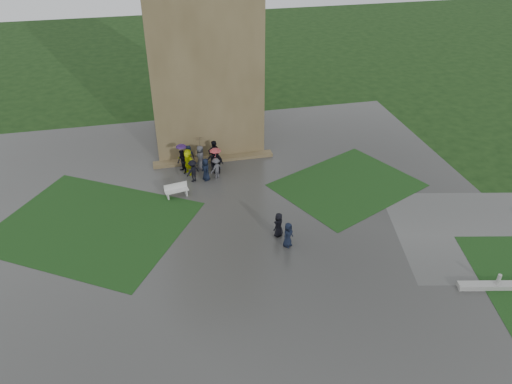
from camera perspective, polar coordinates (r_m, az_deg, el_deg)
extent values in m
plane|color=black|center=(29.00, -1.74, -6.21)|extent=(120.00, 120.00, 0.00)
cube|color=#333331|center=(30.57, -2.47, -3.92)|extent=(34.00, 34.00, 0.02)
cube|color=#133412|center=(32.21, -18.21, -3.61)|extent=(14.10, 13.46, 0.01)
cube|color=#133412|center=(35.09, 10.39, 0.77)|extent=(11.12, 10.15, 0.01)
cube|color=brown|center=(38.65, -6.51, 18.52)|extent=(8.00, 8.00, 18.00)
cube|color=brown|center=(37.72, -4.86, 3.77)|extent=(9.00, 0.80, 0.22)
cylinder|color=gray|center=(28.88, 25.93, -9.18)|extent=(0.20, 0.20, 0.90)
cube|color=silver|center=(33.46, -9.05, 0.14)|extent=(1.62, 0.75, 0.06)
cube|color=silver|center=(33.48, -10.04, -0.43)|extent=(0.16, 0.43, 0.44)
cube|color=silver|center=(33.70, -7.99, 0.02)|extent=(0.16, 0.43, 0.44)
cube|color=silver|center=(33.52, -9.19, 0.68)|extent=(1.55, 0.34, 0.42)
imported|color=black|center=(36.02, -4.91, 3.75)|extent=(1.28, 0.85, 1.81)
imported|color=black|center=(36.41, -4.61, 3.95)|extent=(0.67, 0.90, 1.65)
imported|color=black|center=(36.82, -4.82, 4.47)|extent=(0.63, 0.96, 1.87)
imported|color=#444449|center=(36.33, -6.36, 3.95)|extent=(0.95, 1.08, 1.84)
imported|color=black|center=(36.90, -7.68, 4.12)|extent=(0.84, 0.62, 1.61)
imported|color=black|center=(36.01, -8.41, 3.45)|extent=(0.78, 0.98, 1.76)
imported|color=#C4D40C|center=(35.78, -7.79, 3.46)|extent=(1.50, 1.85, 1.93)
imported|color=black|center=(34.86, -7.23, 2.40)|extent=(1.18, 1.04, 1.63)
imported|color=black|center=(34.95, -5.76, 2.59)|extent=(0.77, 0.93, 1.65)
imported|color=#444449|center=(35.12, -4.58, 2.74)|extent=(1.12, 1.00, 1.56)
imported|color=black|center=(35.68, -4.48, 3.46)|extent=(1.17, 1.17, 1.80)
imported|color=#F8666F|center=(34.54, -4.67, 4.52)|extent=(0.77, 0.77, 0.68)
imported|color=#613593|center=(35.51, -8.54, 4.96)|extent=(0.73, 0.73, 0.64)
imported|color=black|center=(35.80, -6.47, 5.56)|extent=(0.99, 0.99, 0.91)
imported|color=black|center=(28.59, 3.67, -4.90)|extent=(0.92, 0.89, 1.56)
imported|color=black|center=(29.36, 2.61, -3.75)|extent=(0.90, 0.89, 1.54)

